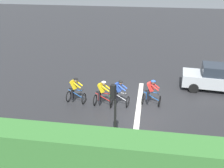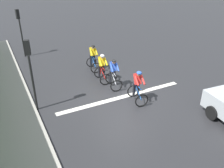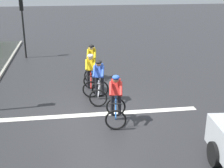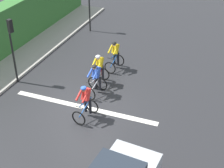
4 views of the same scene
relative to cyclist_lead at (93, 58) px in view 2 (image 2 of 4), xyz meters
The scene contains 9 objects.
ground_plane 4.05m from the cyclist_lead, 90.83° to the right, with size 80.00×80.00×0.00m, color #28282B.
sidewalk_kerb 6.04m from the cyclist_lead, 160.79° to the right, with size 2.80×21.87×0.12m, color #9E998E.
road_marking_stop_line 3.98m from the cyclist_lead, 90.85° to the right, with size 7.00×0.30×0.01m, color silver.
cyclist_lead is the anchor object (origin of this frame).
cyclist_second 1.74m from the cyclist_lead, 96.22° to the right, with size 0.78×1.14×1.66m.
cyclist_mid 2.69m from the cyclist_lead, 89.10° to the right, with size 0.87×1.19×1.66m.
cyclist_fourth 4.59m from the cyclist_lead, 85.21° to the right, with size 0.85×1.18×1.66m.
traffic_light_near_crossing 5.34m from the cyclist_lead, 144.39° to the right, with size 0.25×0.31×3.34m.
traffic_light_far_junction 5.93m from the cyclist_lead, 127.62° to the left, with size 0.24×0.31×3.34m.
Camera 2 is at (-5.38, -9.21, 6.28)m, focal length 38.57 mm.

